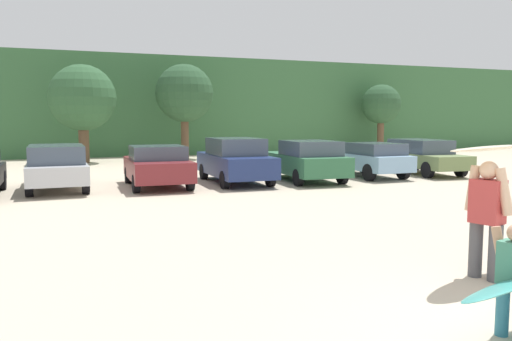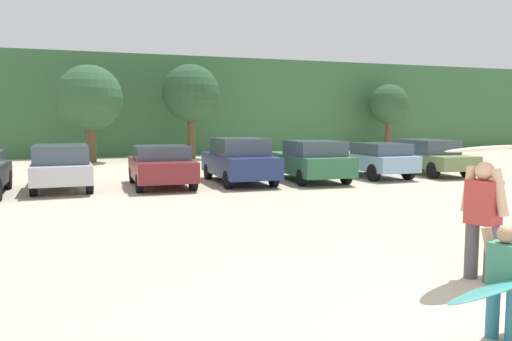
{
  "view_description": "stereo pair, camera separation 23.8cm",
  "coord_description": "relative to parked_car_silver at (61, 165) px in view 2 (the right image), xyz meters",
  "views": [
    {
      "loc": [
        -4.8,
        -3.69,
        2.35
      ],
      "look_at": [
        -0.6,
        7.37,
        1.17
      ],
      "focal_mm": 35.84,
      "sensor_mm": 36.0,
      "label": 1
    },
    {
      "loc": [
        -4.58,
        -3.77,
        2.35
      ],
      "look_at": [
        -0.6,
        7.37,
        1.17
      ],
      "focal_mm": 35.84,
      "sensor_mm": 36.0,
      "label": 2
    }
  ],
  "objects": [
    {
      "name": "tree_ridge_back",
      "position": [
        21.55,
        12.78,
        2.57
      ],
      "size": [
        2.78,
        2.78,
        4.82
      ],
      "color": "brown",
      "rests_on": "ground_plane"
    },
    {
      "name": "parked_car_silver",
      "position": [
        0.0,
        0.0,
        0.0
      ],
      "size": [
        1.93,
        4.69,
        1.51
      ],
      "rotation": [
        0.0,
        0.0,
        1.59
      ],
      "color": "silver",
      "rests_on": "ground_plane"
    },
    {
      "name": "person_adult",
      "position": [
        5.97,
        -12.59,
        0.18
      ],
      "size": [
        0.43,
        0.74,
        1.75
      ],
      "rotation": [
        0.0,
        0.0,
        3.44
      ],
      "color": "#4C4C51",
      "rests_on": "ground_plane"
    },
    {
      "name": "surfboard_teal",
      "position": [
        4.54,
        -14.41,
        -0.15
      ],
      "size": [
        1.99,
        1.08,
        0.27
      ],
      "rotation": [
        0.0,
        0.0,
        3.45
      ],
      "color": "teal"
    },
    {
      "name": "tree_far_left",
      "position": [
        7.07,
        11.73,
        3.05
      ],
      "size": [
        3.42,
        3.42,
        5.6
      ],
      "color": "brown",
      "rests_on": "ground_plane"
    },
    {
      "name": "surfboard_cream",
      "position": [
        6.08,
        -12.46,
        1.12
      ],
      "size": [
        2.02,
        1.14,
        0.14
      ],
      "rotation": [
        0.0,
        0.0,
        3.47
      ],
      "color": "beige"
    },
    {
      "name": "parked_car_navy",
      "position": [
        6.17,
        -0.38,
        0.04
      ],
      "size": [
        1.95,
        4.48,
        1.67
      ],
      "rotation": [
        0.0,
        0.0,
        1.55
      ],
      "color": "navy",
      "rests_on": "ground_plane"
    },
    {
      "name": "parked_car_olive_green",
      "position": [
        14.77,
        -0.15,
        -0.02
      ],
      "size": [
        2.1,
        4.88,
        1.48
      ],
      "rotation": [
        0.0,
        0.0,
        1.5
      ],
      "color": "#6B7F4C",
      "rests_on": "ground_plane"
    },
    {
      "name": "hillside_ridge",
      "position": [
        5.0,
        20.61,
        2.42
      ],
      "size": [
        108.0,
        12.0,
        6.46
      ],
      "primitive_type": "cube",
      "color": "#38663D",
      "rests_on": "ground_plane"
    },
    {
      "name": "parked_car_maroon",
      "position": [
        3.28,
        -0.48,
        -0.06
      ],
      "size": [
        2.05,
        4.07,
        1.45
      ],
      "rotation": [
        0.0,
        0.0,
        1.55
      ],
      "color": "maroon",
      "rests_on": "ground_plane"
    },
    {
      "name": "tree_far_right",
      "position": [
        1.3,
        10.82,
        2.67
      ],
      "size": [
        3.54,
        3.54,
        5.28
      ],
      "color": "brown",
      "rests_on": "ground_plane"
    },
    {
      "name": "person_child",
      "position": [
        4.65,
        -14.3,
        -0.1
      ],
      "size": [
        0.31,
        0.57,
        1.25
      ],
      "rotation": [
        0.0,
        0.0,
        3.44
      ],
      "color": "teal",
      "rests_on": "ground_plane"
    },
    {
      "name": "parked_car_sky_blue",
      "position": [
        11.89,
        -0.46,
        -0.05
      ],
      "size": [
        1.86,
        4.19,
        1.42
      ],
      "rotation": [
        0.0,
        0.0,
        1.59
      ],
      "color": "#84ADD1",
      "rests_on": "ground_plane"
    },
    {
      "name": "parked_car_forest_green",
      "position": [
        8.89,
        -0.77,
        -0.01
      ],
      "size": [
        2.15,
        4.53,
        1.56
      ],
      "rotation": [
        0.0,
        0.0,
        1.52
      ],
      "color": "#2D6642",
      "rests_on": "ground_plane"
    }
  ]
}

